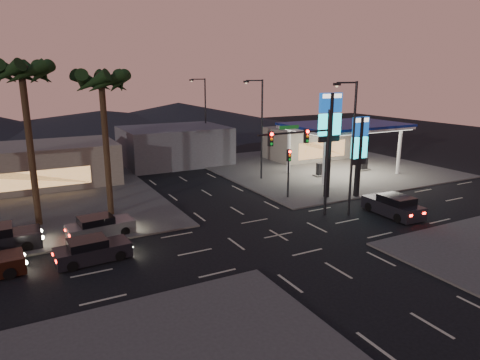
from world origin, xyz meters
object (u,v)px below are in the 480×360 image
traffic_signal_mast (309,149)px  car_lane_a_front (92,250)px  suv_station (393,206)px  gas_station (345,127)px  pylon_sign_short (359,145)px  car_lane_b_front (100,227)px  pylon_sign_tall (330,125)px

traffic_signal_mast → car_lane_a_front: 16.11m
suv_station → traffic_signal_mast: bearing=157.6°
car_lane_a_front → suv_station: suv_station is taller
gas_station → car_lane_a_front: (-27.69, -10.37, -4.44)m
traffic_signal_mast → suv_station: bearing=-22.4°
car_lane_a_front → suv_station: 21.79m
traffic_signal_mast → suv_station: 8.10m
suv_station → pylon_sign_short: bearing=78.8°
car_lane_b_front → suv_station: suv_station is taller
pylon_sign_short → car_lane_a_front: bearing=-172.8°
pylon_sign_short → traffic_signal_mast: (-7.24, -2.51, 0.57)m
pylon_sign_tall → car_lane_b_front: (-19.06, -0.11, -5.74)m
car_lane_a_front → suv_station: (21.68, -2.21, 0.10)m
pylon_sign_tall → car_lane_b_front: pylon_sign_tall is taller
gas_station → car_lane_b_front: size_ratio=2.73×
gas_station → pylon_sign_short: 9.02m
traffic_signal_mast → car_lane_b_front: (-14.32, 3.40, -4.57)m
car_lane_b_front → suv_station: bearing=-16.2°
car_lane_b_front → suv_station: 21.41m
gas_station → traffic_signal_mast: size_ratio=1.53×
gas_station → pylon_sign_short: bearing=-123.7°
gas_station → suv_station: bearing=-115.5°
pylon_sign_short → car_lane_b_front: size_ratio=1.56×
gas_station → pylon_sign_short: size_ratio=1.74×
car_lane_a_front → car_lane_b_front: car_lane_b_front is taller
car_lane_a_front → traffic_signal_mast: bearing=1.3°
pylon_sign_short → traffic_signal_mast: size_ratio=0.88×
pylon_sign_tall → car_lane_a_front: pylon_sign_tall is taller
traffic_signal_mast → suv_station: (6.24, -2.57, -4.49)m
suv_station → car_lane_b_front: bearing=163.8°
gas_station → suv_station: size_ratio=2.51×
pylon_sign_tall → traffic_signal_mast: size_ratio=1.12×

